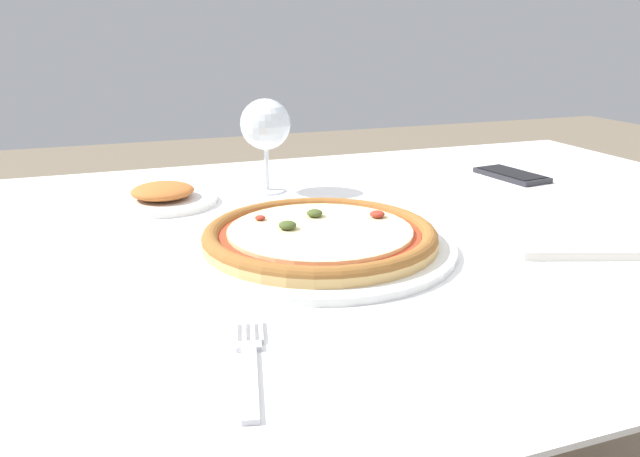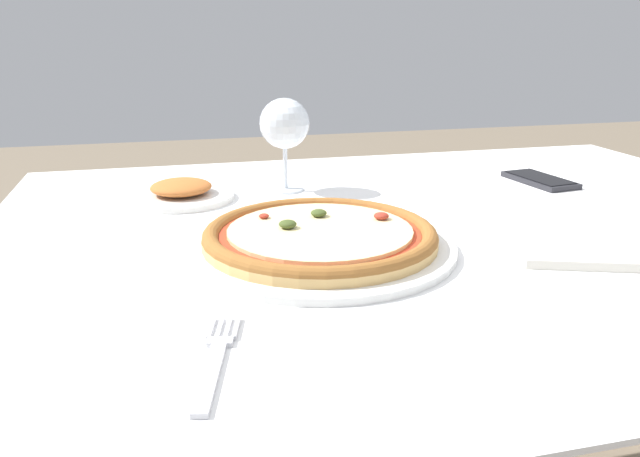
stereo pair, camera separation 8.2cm
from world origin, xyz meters
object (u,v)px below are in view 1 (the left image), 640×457
(pizza_plate, at_px, (320,238))
(side_plate, at_px, (163,196))
(fork, at_px, (249,362))
(wine_glass_far_left, at_px, (265,126))
(dining_table, at_px, (418,269))
(cell_phone, at_px, (512,175))

(pizza_plate, distance_m, side_plate, 0.34)
(fork, distance_m, side_plate, 0.55)
(fork, xyz_separation_m, wine_glass_far_left, (0.17, 0.58, 0.11))
(dining_table, xyz_separation_m, cell_phone, (0.30, 0.19, 0.09))
(wine_glass_far_left, bearing_deg, cell_phone, -7.12)
(fork, relative_size, wine_glass_far_left, 1.03)
(dining_table, relative_size, cell_phone, 8.59)
(pizza_plate, height_order, cell_phone, pizza_plate)
(wine_glass_far_left, bearing_deg, side_plate, -173.53)
(fork, bearing_deg, pizza_plate, 58.04)
(wine_glass_far_left, bearing_deg, pizza_plate, -92.79)
(dining_table, xyz_separation_m, fork, (-0.35, -0.33, 0.08))
(fork, relative_size, cell_phone, 1.11)
(dining_table, distance_m, pizza_plate, 0.23)
(pizza_plate, bearing_deg, cell_phone, 27.91)
(fork, xyz_separation_m, cell_phone, (0.65, 0.52, 0.00))
(wine_glass_far_left, bearing_deg, dining_table, -55.02)
(wine_glass_far_left, height_order, side_plate, wine_glass_far_left)
(fork, bearing_deg, dining_table, 43.09)
(fork, bearing_deg, side_plate, 91.06)
(dining_table, height_order, cell_phone, cell_phone)
(pizza_plate, bearing_deg, fork, -121.96)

